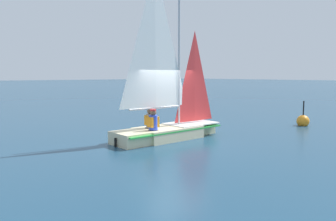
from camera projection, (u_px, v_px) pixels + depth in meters
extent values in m
plane|color=navy|center=(168.00, 139.00, 12.01)|extent=(260.00, 260.00, 0.00)
cube|color=beige|center=(168.00, 133.00, 11.99)|extent=(1.40, 2.36, 0.44)
cube|color=beige|center=(200.00, 128.00, 13.06)|extent=(0.77, 0.99, 0.44)
cube|color=beige|center=(130.00, 138.00, 10.91)|extent=(1.18, 0.99, 0.44)
cube|color=green|center=(168.00, 129.00, 11.97)|extent=(1.42, 4.21, 0.05)
cube|color=silver|center=(191.00, 123.00, 12.72)|extent=(1.28, 1.94, 0.04)
cylinder|color=#B7B7BC|center=(179.00, 48.00, 11.99)|extent=(0.08, 0.08, 5.71)
cylinder|color=#B7B7BC|center=(156.00, 108.00, 11.51)|extent=(0.08, 2.23, 0.07)
pyramid|color=white|center=(155.00, 37.00, 11.24)|extent=(0.06, 2.11, 4.82)
pyramid|color=red|center=(194.00, 76.00, 12.62)|extent=(0.06, 1.45, 3.47)
cube|color=black|center=(116.00, 143.00, 10.57)|extent=(0.03, 0.08, 0.31)
cube|color=black|center=(150.00, 134.00, 11.71)|extent=(0.24, 0.28, 0.45)
cylinder|color=gray|center=(150.00, 121.00, 11.66)|extent=(0.30, 0.30, 0.50)
cube|color=orange|center=(150.00, 120.00, 11.66)|extent=(0.26, 0.34, 0.35)
sphere|color=brown|center=(150.00, 111.00, 11.62)|extent=(0.22, 0.22, 0.22)
cube|color=black|center=(153.00, 136.00, 11.23)|extent=(0.24, 0.28, 0.45)
cylinder|color=blue|center=(153.00, 123.00, 11.18)|extent=(0.30, 0.30, 0.50)
cube|color=orange|center=(153.00, 122.00, 11.18)|extent=(0.26, 0.34, 0.35)
sphere|color=brown|center=(153.00, 112.00, 11.14)|extent=(0.22, 0.22, 0.22)
cylinder|color=red|center=(153.00, 110.00, 11.14)|extent=(0.21, 0.21, 0.06)
sphere|color=orange|center=(303.00, 121.00, 15.07)|extent=(0.57, 0.57, 0.57)
cylinder|color=black|center=(303.00, 109.00, 15.01)|extent=(0.06, 0.06, 0.74)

